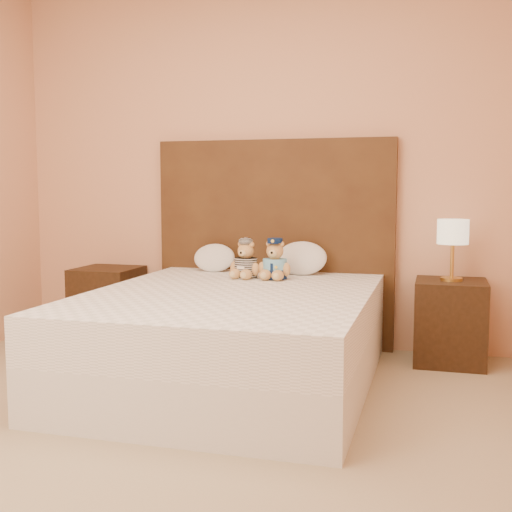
# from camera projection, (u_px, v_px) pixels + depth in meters

# --- Properties ---
(ground) EXTENTS (4.00, 4.50, 0.00)m
(ground) POSITION_uv_depth(u_px,v_px,m) (143.00, 466.00, 2.66)
(ground) COLOR tan
(ground) RESTS_ON ground
(room_walls) EXTENTS (4.04, 4.52, 2.72)m
(room_walls) POSITION_uv_depth(u_px,v_px,m) (180.00, 43.00, 2.91)
(room_walls) COLOR #E0A07A
(room_walls) RESTS_ON ground
(bed) EXTENTS (1.60, 2.00, 0.55)m
(bed) POSITION_uv_depth(u_px,v_px,m) (232.00, 337.00, 3.78)
(bed) COLOR white
(bed) RESTS_ON ground
(headboard) EXTENTS (1.75, 0.08, 1.50)m
(headboard) POSITION_uv_depth(u_px,v_px,m) (274.00, 243.00, 4.70)
(headboard) COLOR #4C3016
(headboard) RESTS_ON ground
(nightstand_left) EXTENTS (0.45, 0.45, 0.55)m
(nightstand_left) POSITION_uv_depth(u_px,v_px,m) (108.00, 304.00, 4.88)
(nightstand_left) COLOR #351F10
(nightstand_left) RESTS_ON ground
(nightstand_right) EXTENTS (0.45, 0.45, 0.55)m
(nightstand_right) POSITION_uv_depth(u_px,v_px,m) (450.00, 322.00, 4.21)
(nightstand_right) COLOR #351F10
(nightstand_right) RESTS_ON ground
(lamp) EXTENTS (0.20, 0.20, 0.40)m
(lamp) POSITION_uv_depth(u_px,v_px,m) (453.00, 235.00, 4.15)
(lamp) COLOR gold
(lamp) RESTS_ON nightstand_right
(teddy_police) EXTENTS (0.24, 0.24, 0.27)m
(teddy_police) POSITION_uv_depth(u_px,v_px,m) (275.00, 259.00, 4.23)
(teddy_police) COLOR #BA8948
(teddy_police) RESTS_ON bed
(teddy_prisoner) EXTENTS (0.26, 0.26, 0.25)m
(teddy_prisoner) POSITION_uv_depth(u_px,v_px,m) (246.00, 259.00, 4.28)
(teddy_prisoner) COLOR #BA8948
(teddy_prisoner) RESTS_ON bed
(pillow_left) EXTENTS (0.31, 0.20, 0.22)m
(pillow_left) POSITION_uv_depth(u_px,v_px,m) (214.00, 256.00, 4.64)
(pillow_left) COLOR white
(pillow_left) RESTS_ON bed
(pillow_right) EXTENTS (0.36, 0.23, 0.25)m
(pillow_right) POSITION_uv_depth(u_px,v_px,m) (302.00, 257.00, 4.47)
(pillow_right) COLOR white
(pillow_right) RESTS_ON bed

